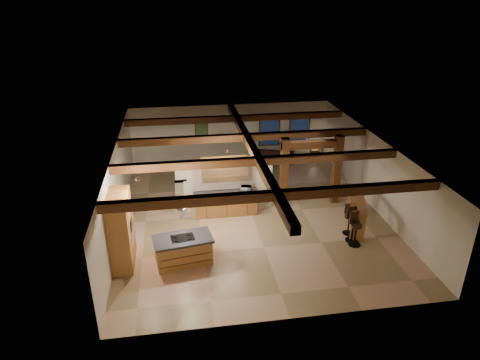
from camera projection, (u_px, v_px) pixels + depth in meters
The scene contains 23 objects.
ground at pixel (251, 213), 17.01m from camera, with size 12.00×12.00×0.00m, color tan.
room_walls at pixel (252, 172), 16.27m from camera, with size 12.00×12.00×12.00m.
ceiling_beams at pixel (252, 148), 15.87m from camera, with size 10.00×12.00×0.28m.
timber_posts at pixel (311, 164), 17.08m from camera, with size 2.50×0.30×2.90m.
partition_wall at pixel (224, 185), 16.86m from camera, with size 3.80×0.18×2.20m, color beige.
pantry_cabinet at pixel (121, 230), 13.52m from camera, with size 0.67×1.60×2.40m.
back_counter at pixel (226, 203), 16.77m from camera, with size 2.50×0.66×0.94m.
upper_display_cabinet at pixel (225, 169), 16.39m from camera, with size 1.80×0.36×0.95m.
range_hood at pixel (181, 214), 13.27m from camera, with size 1.10×1.10×1.40m.
back_windows at pixel (285, 129), 22.12m from camera, with size 2.70×0.07×1.70m.
framed_art at pixel (201, 129), 21.44m from camera, with size 0.65×0.05×0.85m.
recessed_cans at pixel (185, 169), 13.73m from camera, with size 3.16×2.46×0.03m.
kitchen_island at pixel (183, 250), 13.81m from camera, with size 2.00×1.27×0.93m.
dining_table at pixel (248, 179), 19.17m from camera, with size 2.00×1.12×0.70m, color #411B10.
sofa at pixel (272, 154), 22.11m from camera, with size 2.21×0.86×0.64m, color black.
microwave at pixel (246, 189), 16.65m from camera, with size 0.40×0.27×0.22m, color #AFAFB4.
bar_counter at pixel (356, 209), 15.74m from camera, with size 1.17×2.19×1.12m.
side_table at pixel (314, 154), 22.31m from camera, with size 0.42×0.42×0.52m, color #422510.
table_lamp at pixel (315, 145), 22.10m from camera, with size 0.29×0.29×0.34m.
bar_stool_a at pixel (355, 229), 14.71m from camera, with size 0.44×0.45×1.21m.
bar_stool_b at pixel (353, 224), 14.96m from camera, with size 0.44×0.46×1.26m.
bar_stool_c at pixel (349, 219), 15.42m from camera, with size 0.40×0.41×1.12m.
dining_chairs at pixel (248, 174), 19.07m from camera, with size 2.31×2.31×1.16m.
Camera 1 is at (-2.73, -14.71, 8.21)m, focal length 32.00 mm.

